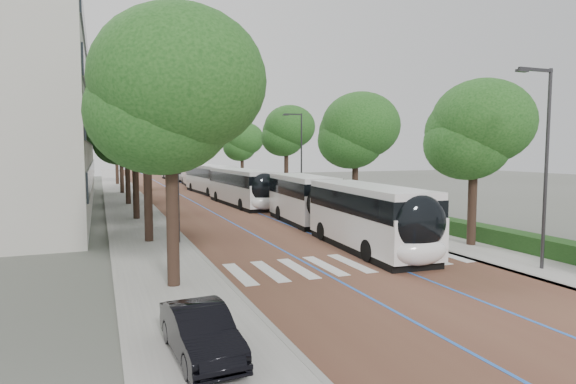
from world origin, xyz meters
The scene contains 21 objects.
ground centered at (0.00, 0.00, 0.00)m, with size 160.00×160.00×0.00m, color #51544C.
road centered at (0.00, 40.00, 0.01)m, with size 11.00×140.00×0.02m, color brown.
sidewalk_left centered at (-7.50, 40.00, 0.06)m, with size 4.00×140.00×0.12m, color gray.
sidewalk_right centered at (7.50, 40.00, 0.06)m, with size 4.00×140.00×0.12m, color gray.
kerb_left centered at (-5.60, 40.00, 0.06)m, with size 0.20×140.00×0.14m, color gray.
kerb_right centered at (5.60, 40.00, 0.06)m, with size 0.20×140.00×0.14m, color gray.
zebra_crossing centered at (0.20, 1.00, 0.03)m, with size 10.55×3.60×0.01m.
lane_line_left centered at (-1.60, 40.00, 0.02)m, with size 0.12×126.00×0.01m, color blue.
lane_line_right centered at (1.60, 40.00, 0.02)m, with size 0.12×126.00×0.01m, color blue.
hedge centered at (9.10, 0.00, 0.52)m, with size 1.20×14.00×0.80m, color #183D15.
streetlight_near centered at (6.62, -3.00, 4.82)m, with size 1.82×0.20×8.00m.
streetlight_far centered at (6.62, 22.00, 4.82)m, with size 1.82×0.20×8.00m.
lamp_post_left centered at (-6.10, 8.00, 4.12)m, with size 0.14×0.14×8.00m, color #303032.
trees_left centered at (-7.50, 25.65, 6.72)m, with size 6.26×60.98×10.07m.
trees_right centered at (7.70, 21.28, 6.05)m, with size 5.74×47.04×8.79m.
lead_bus centered at (2.58, 7.04, 1.63)m, with size 3.62×18.51×3.20m.
bus_queued_0 centered at (1.85, 23.68, 1.62)m, with size 3.06×12.50×3.20m.
bus_queued_1 centered at (1.81, 36.43, 1.62)m, with size 3.32×12.53×3.20m.
bus_queued_2 centered at (2.28, 48.87, 1.62)m, with size 3.32×12.53×3.20m.
bus_queued_3 centered at (1.89, 62.54, 1.62)m, with size 3.27×12.53×3.20m.
parked_car centered at (-7.77, -6.26, 0.71)m, with size 1.26×3.60×1.19m, color black.
Camera 1 is at (-9.85, -17.10, 4.92)m, focal length 30.00 mm.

